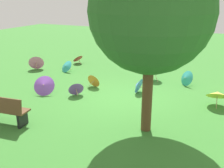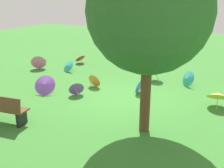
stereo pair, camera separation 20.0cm
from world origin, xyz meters
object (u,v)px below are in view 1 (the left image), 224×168
shade_tree (151,12)px  parasol_purple_0 (44,85)px  parasol_yellow_0 (217,94)px  parasol_orange_0 (94,80)px  parasol_blue_0 (138,85)px  parasol_teal_1 (66,66)px  parasol_pink_3 (36,62)px  parasol_blue_4 (154,72)px  parasol_purple_4 (76,88)px  parasol_red_1 (78,58)px  park_bench (1,109)px  parasol_teal_2 (186,78)px

shade_tree → parasol_purple_0: bearing=-13.2°
shade_tree → parasol_purple_0: size_ratio=5.08×
parasol_yellow_0 → parasol_orange_0: (4.72, 0.03, -0.15)m
parasol_blue_0 → parasol_teal_1: 4.37m
parasol_yellow_0 → parasol_pink_3: parasol_pink_3 is taller
shade_tree → parasol_teal_1: size_ratio=6.19×
parasol_yellow_0 → parasol_pink_3: 8.77m
shade_tree → parasol_orange_0: shade_tree is taller
parasol_blue_4 → parasol_pink_3: size_ratio=0.99×
parasol_purple_0 → parasol_blue_4: 4.78m
parasol_blue_4 → parasol_pink_3: 6.01m
parasol_blue_0 → shade_tree: bearing=114.1°
parasol_pink_3 → parasol_purple_4: bearing=148.9°
parasol_blue_0 → parasol_yellow_0: (-2.89, 0.09, 0.13)m
parasol_red_1 → parasol_blue_4: parasol_blue_4 is taller
parasol_orange_0 → parasol_pink_3: size_ratio=0.72×
park_bench → parasol_teal_2: park_bench is taller
parasol_purple_4 → parasol_blue_0: bearing=-148.3°
shade_tree → parasol_blue_0: size_ratio=7.66×
park_bench → parasol_purple_4: 2.97m
parasol_teal_1 → parasol_purple_4: 3.32m
parasol_red_1 → parasol_teal_2: 6.24m
parasol_red_1 → parasol_blue_0: bearing=147.0°
parasol_blue_0 → parasol_pink_3: parasol_pink_3 is taller
parasol_yellow_0 → park_bench: bearing=35.7°
parasol_teal_1 → parasol_blue_4: (-4.33, -0.48, 0.12)m
parasol_blue_0 → parasol_orange_0: bearing=3.8°
parasol_blue_4 → parasol_purple_4: 3.71m
parasol_purple_0 → parasol_teal_2: parasol_purple_0 is taller
parasol_blue_0 → parasol_orange_0: parasol_blue_0 is taller
parasol_teal_1 → parasol_pink_3: parasol_pink_3 is taller
parasol_red_1 → parasol_yellow_0: (-7.43, 3.03, 0.13)m
parasol_pink_3 → parasol_purple_0: bearing=134.2°
shade_tree → parasol_purple_4: 4.60m
parasol_blue_4 → parasol_pink_3: parasol_pink_3 is taller
parasol_teal_2 → parasol_purple_4: size_ratio=1.08×
parasol_teal_1 → parasol_red_1: size_ratio=1.13×
parasol_orange_0 → parasol_yellow_0: bearing=-179.6°
parasol_purple_4 → parasol_pink_3: (3.78, -2.29, 0.09)m
parasol_red_1 → parasol_pink_3: bearing=56.6°
parasol_pink_3 → shade_tree: bearing=152.0°
shade_tree → parasol_yellow_0: (-1.68, -2.61, -2.80)m
parasol_blue_0 → parasol_orange_0: 1.84m
parasol_red_1 → parasol_blue_4: (-4.70, 1.19, 0.11)m
parasol_blue_4 → parasol_purple_4: parasol_blue_4 is taller
parasol_yellow_0 → parasol_blue_4: parasol_yellow_0 is taller
park_bench → parasol_purple_0: (0.44, -2.46, -0.10)m
park_bench → parasol_yellow_0: (-5.62, -4.04, -0.03)m
shade_tree → park_bench: bearing=20.0°
shade_tree → parasol_yellow_0: size_ratio=5.87×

